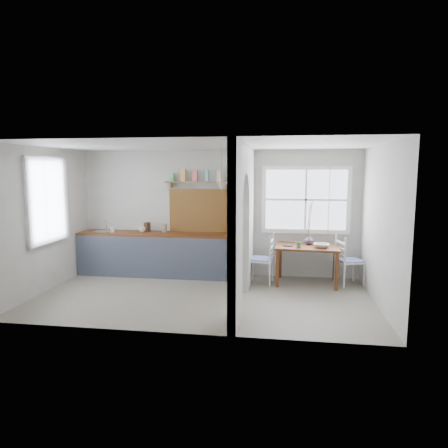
# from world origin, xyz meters

# --- Properties ---
(floor) EXTENTS (5.80, 3.20, 0.01)m
(floor) POSITION_xyz_m (0.00, 0.00, 0.00)
(floor) COLOR slate
(floor) RESTS_ON ground
(ceiling) EXTENTS (5.80, 3.20, 0.01)m
(ceiling) POSITION_xyz_m (0.00, 0.00, 2.60)
(ceiling) COLOR beige
(ceiling) RESTS_ON walls
(walls) EXTENTS (5.81, 3.21, 2.60)m
(walls) POSITION_xyz_m (0.00, 0.00, 1.30)
(walls) COLOR beige
(walls) RESTS_ON floor
(partition) EXTENTS (0.12, 3.20, 2.60)m
(partition) POSITION_xyz_m (0.70, 0.06, 1.45)
(partition) COLOR beige
(partition) RESTS_ON floor
(kitchen_window) EXTENTS (0.10, 1.16, 1.50)m
(kitchen_window) POSITION_xyz_m (-2.87, 0.00, 1.65)
(kitchen_window) COLOR white
(kitchen_window) RESTS_ON walls
(nook_window) EXTENTS (1.76, 0.10, 1.30)m
(nook_window) POSITION_xyz_m (1.80, 1.56, 1.60)
(nook_window) COLOR white
(nook_window) RESTS_ON walls
(counter) EXTENTS (3.50, 0.60, 0.90)m
(counter) POSITION_xyz_m (-1.13, 1.33, 0.46)
(counter) COLOR #4A250F
(counter) RESTS_ON floor
(sink) EXTENTS (0.40, 0.40, 0.02)m
(sink) POSITION_xyz_m (-2.43, 1.30, 0.89)
(sink) COLOR silver
(sink) RESTS_ON counter
(backsplash) EXTENTS (1.65, 0.03, 0.90)m
(backsplash) POSITION_xyz_m (-0.20, 1.58, 1.35)
(backsplash) COLOR brown
(backsplash) RESTS_ON walls
(shelf) EXTENTS (1.75, 0.20, 0.21)m
(shelf) POSITION_xyz_m (-0.20, 1.49, 2.00)
(shelf) COLOR olive
(shelf) RESTS_ON walls
(pendant_lamp) EXTENTS (0.26, 0.26, 0.16)m
(pendant_lamp) POSITION_xyz_m (0.15, 1.15, 1.88)
(pendant_lamp) COLOR white
(pendant_lamp) RESTS_ON ceiling
(utensil_rail) EXTENTS (0.02, 0.50, 0.02)m
(utensil_rail) POSITION_xyz_m (0.61, 0.90, 1.45)
(utensil_rail) COLOR silver
(utensil_rail) RESTS_ON partition
(dining_table) EXTENTS (1.25, 0.88, 0.75)m
(dining_table) POSITION_xyz_m (1.83, 1.09, 0.37)
(dining_table) COLOR #4A250F
(dining_table) RESTS_ON floor
(chair_left) EXTENTS (0.49, 0.49, 0.97)m
(chair_left) POSITION_xyz_m (0.95, 1.03, 0.48)
(chair_left) COLOR silver
(chair_left) RESTS_ON floor
(chair_right) EXTENTS (0.55, 0.55, 0.96)m
(chair_right) POSITION_xyz_m (2.64, 1.16, 0.48)
(chair_right) COLOR silver
(chair_right) RESTS_ON floor
(kettle) EXTENTS (0.18, 0.15, 0.21)m
(kettle) POSITION_xyz_m (0.35, 1.22, 1.01)
(kettle) COLOR white
(kettle) RESTS_ON counter
(mug_a) EXTENTS (0.14, 0.14, 0.11)m
(mug_a) POSITION_xyz_m (-2.16, 1.21, 0.96)
(mug_a) COLOR white
(mug_a) RESTS_ON counter
(mug_b) EXTENTS (0.15, 0.15, 0.11)m
(mug_b) POSITION_xyz_m (-1.58, 1.37, 0.95)
(mug_b) COLOR white
(mug_b) RESTS_ON counter
(knife_block) EXTENTS (0.12, 0.14, 0.20)m
(knife_block) POSITION_xyz_m (-1.49, 1.44, 1.00)
(knife_block) COLOR #3B2715
(knife_block) RESTS_ON counter
(jar) EXTENTS (0.13, 0.13, 0.17)m
(jar) POSITION_xyz_m (-1.10, 1.41, 0.99)
(jar) COLOR #968662
(jar) RESTS_ON counter
(towel_magenta) EXTENTS (0.02, 0.03, 0.59)m
(towel_magenta) POSITION_xyz_m (0.58, 0.99, 0.28)
(towel_magenta) COLOR #B52079
(towel_magenta) RESTS_ON counter
(towel_orange) EXTENTS (0.02, 0.03, 0.56)m
(towel_orange) POSITION_xyz_m (0.58, 0.92, 0.25)
(towel_orange) COLOR orange
(towel_orange) RESTS_ON counter
(bowl) EXTENTS (0.31, 0.31, 0.07)m
(bowl) POSITION_xyz_m (2.08, 0.97, 0.78)
(bowl) COLOR silver
(bowl) RESTS_ON dining_table
(table_cup) EXTENTS (0.15, 0.15, 0.10)m
(table_cup) POSITION_xyz_m (1.65, 0.93, 0.80)
(table_cup) COLOR #54925A
(table_cup) RESTS_ON dining_table
(plate) EXTENTS (0.20, 0.20, 0.02)m
(plate) POSITION_xyz_m (1.45, 1.04, 0.75)
(plate) COLOR black
(plate) RESTS_ON dining_table
(vase) EXTENTS (0.21, 0.21, 0.19)m
(vase) POSITION_xyz_m (1.86, 1.26, 0.84)
(vase) COLOR #503E5E
(vase) RESTS_ON dining_table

